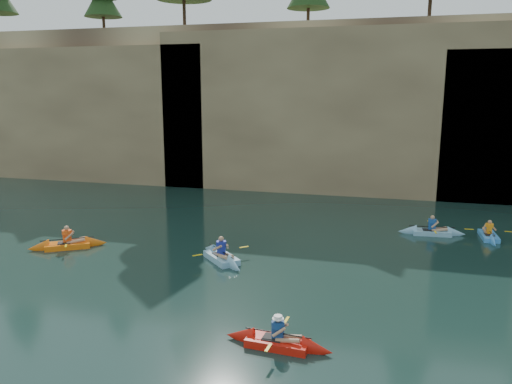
# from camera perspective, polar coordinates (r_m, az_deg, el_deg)

# --- Properties ---
(ground) EXTENTS (160.00, 160.00, 0.00)m
(ground) POSITION_cam_1_polar(r_m,az_deg,el_deg) (15.07, -11.02, -16.47)
(ground) COLOR black
(ground) RESTS_ON ground
(cliff) EXTENTS (70.00, 16.00, 12.00)m
(cliff) POSITION_cam_1_polar(r_m,az_deg,el_deg) (42.30, 7.15, 10.11)
(cliff) COLOR tan
(cliff) RESTS_ON ground
(cliff_slab_west) EXTENTS (26.00, 2.40, 10.56)m
(cliff_slab_west) POSITION_cam_1_polar(r_m,az_deg,el_deg) (43.26, -22.04, 8.44)
(cliff_slab_west) COLOR #9C875E
(cliff_slab_west) RESTS_ON ground
(cliff_slab_center) EXTENTS (24.00, 2.40, 11.40)m
(cliff_slab_center) POSITION_cam_1_polar(r_m,az_deg,el_deg) (34.71, 8.65, 9.26)
(cliff_slab_center) COLOR #9C875E
(cliff_slab_center) RESTS_ON ground
(sea_cave_west) EXTENTS (4.50, 1.00, 4.00)m
(sea_cave_west) POSITION_cam_1_polar(r_m,az_deg,el_deg) (41.82, -20.05, 3.98)
(sea_cave_west) COLOR black
(sea_cave_west) RESTS_ON ground
(sea_cave_center) EXTENTS (3.50, 1.00, 3.20)m
(sea_cave_center) POSITION_cam_1_polar(r_m,az_deg,el_deg) (35.69, -1.29, 2.83)
(sea_cave_center) COLOR black
(sea_cave_center) RESTS_ON ground
(sea_cave_east) EXTENTS (5.00, 1.00, 4.50)m
(sea_cave_east) POSITION_cam_1_polar(r_m,az_deg,el_deg) (34.35, 21.72, 2.76)
(sea_cave_east) COLOR black
(sea_cave_east) RESTS_ON ground
(main_kayaker) EXTENTS (3.15, 2.13, 1.15)m
(main_kayaker) POSITION_cam_1_polar(r_m,az_deg,el_deg) (14.53, 2.50, -16.71)
(main_kayaker) COLOR red
(main_kayaker) RESTS_ON ground
(kayaker_orange) EXTENTS (3.27, 2.48, 1.29)m
(kayaker_orange) POSITION_cam_1_polar(r_m,az_deg,el_deg) (24.27, -20.72, -5.65)
(kayaker_orange) COLOR orange
(kayaker_orange) RESTS_ON ground
(kayaker_ltblue_near) EXTENTS (2.93, 2.93, 1.32)m
(kayaker_ltblue_near) POSITION_cam_1_polar(r_m,az_deg,el_deg) (21.12, -3.98, -7.43)
(kayaker_ltblue_near) COLOR #7DB3D2
(kayaker_ltblue_near) RESTS_ON ground
(kayaker_ltblue_mid) EXTENTS (3.27, 2.41, 1.22)m
(kayaker_ltblue_mid) POSITION_cam_1_polar(r_m,az_deg,el_deg) (26.23, 19.42, -4.31)
(kayaker_ltblue_mid) COLOR #7EB4D4
(kayaker_ltblue_mid) RESTS_ON ground
(kayaker_blue_east) EXTENTS (2.23, 3.17, 1.12)m
(kayaker_blue_east) POSITION_cam_1_polar(r_m,az_deg,el_deg) (26.68, 25.05, -4.51)
(kayaker_blue_east) COLOR #4499EA
(kayaker_blue_east) RESTS_ON ground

